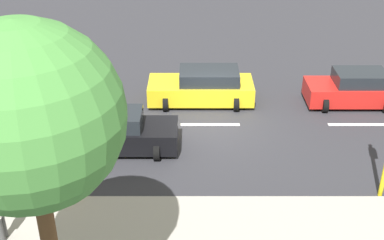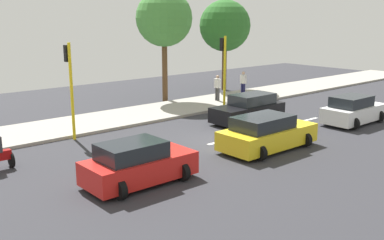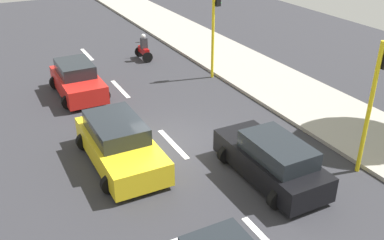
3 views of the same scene
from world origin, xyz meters
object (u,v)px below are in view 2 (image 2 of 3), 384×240
(car_yellow_cab, at_px, (267,133))
(traffic_light_midblock, at_px, (70,77))
(pedestrian_by_tree, at_px, (217,87))
(street_tree_south, at_px, (225,26))
(car_white, at_px, (353,111))
(car_red, at_px, (138,164))
(traffic_light_corner, at_px, (224,63))
(car_black, at_px, (249,109))
(pedestrian_near_signal, at_px, (243,83))
(street_tree_center, at_px, (164,19))

(car_yellow_cab, height_order, traffic_light_midblock, traffic_light_midblock)
(pedestrian_by_tree, distance_m, traffic_light_midblock, 11.74)
(street_tree_south, bearing_deg, car_yellow_cab, 142.00)
(car_white, xyz_separation_m, traffic_light_midblock, (6.88, 12.83, 2.22))
(car_red, height_order, pedestrian_by_tree, pedestrian_by_tree)
(traffic_light_corner, xyz_separation_m, traffic_light_midblock, (0.00, 9.84, 0.00))
(traffic_light_corner, relative_size, traffic_light_midblock, 1.00)
(car_white, relative_size, car_yellow_cab, 0.86)
(car_yellow_cab, distance_m, pedestrian_by_tree, 10.79)
(car_red, height_order, car_yellow_cab, same)
(car_black, height_order, street_tree_south, street_tree_south)
(pedestrian_near_signal, xyz_separation_m, traffic_light_corner, (-2.38, 4.31, 1.87))
(car_black, bearing_deg, street_tree_center, -2.01)
(street_tree_center, bearing_deg, traffic_light_corner, -171.57)
(car_white, height_order, pedestrian_by_tree, pedestrian_by_tree)
(pedestrian_by_tree, height_order, traffic_light_corner, traffic_light_corner)
(car_red, xyz_separation_m, street_tree_south, (12.44, -16.41, 4.18))
(car_red, relative_size, pedestrian_near_signal, 2.31)
(car_white, xyz_separation_m, pedestrian_by_tree, (9.00, 1.43, 0.35))
(car_yellow_cab, xyz_separation_m, street_tree_center, (11.84, -3.50, 4.75))
(car_black, distance_m, traffic_light_midblock, 9.60)
(pedestrian_near_signal, bearing_deg, street_tree_center, 63.83)
(car_white, bearing_deg, pedestrian_by_tree, 9.05)
(street_tree_center, bearing_deg, pedestrian_near_signal, -116.17)
(traffic_light_midblock, bearing_deg, street_tree_south, -69.95)
(traffic_light_corner, bearing_deg, car_white, -156.52)
(car_yellow_cab, distance_m, street_tree_south, 16.57)
(car_red, relative_size, pedestrian_by_tree, 2.31)
(car_red, bearing_deg, street_tree_south, -52.85)
(car_white, height_order, traffic_light_corner, traffic_light_corner)
(pedestrian_near_signal, xyz_separation_m, pedestrian_by_tree, (-0.26, 2.76, 0.00))
(street_tree_center, bearing_deg, street_tree_south, -82.84)
(car_red, xyz_separation_m, car_yellow_cab, (-0.20, -6.54, 0.00))
(car_white, height_order, pedestrian_near_signal, pedestrian_near_signal)
(pedestrian_near_signal, distance_m, street_tree_south, 5.21)
(car_red, relative_size, car_white, 1.00)
(car_yellow_cab, bearing_deg, car_black, -38.98)
(car_white, relative_size, car_black, 0.91)
(car_yellow_cab, relative_size, pedestrian_near_signal, 2.70)
(pedestrian_by_tree, distance_m, street_tree_center, 5.66)
(pedestrian_near_signal, bearing_deg, car_black, 135.38)
(car_red, height_order, traffic_light_corner, traffic_light_corner)
(car_white, bearing_deg, pedestrian_near_signal, -8.13)
(car_yellow_cab, xyz_separation_m, traffic_light_midblock, (6.98, 5.62, 2.22))
(pedestrian_near_signal, bearing_deg, street_tree_south, -22.29)
(car_yellow_cab, distance_m, traffic_light_corner, 8.46)
(traffic_light_corner, bearing_deg, car_yellow_cab, 148.84)
(street_tree_center, bearing_deg, car_black, 177.99)
(pedestrian_near_signal, relative_size, traffic_light_midblock, 0.38)
(car_white, xyz_separation_m, car_black, (3.89, 3.98, 0.00))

